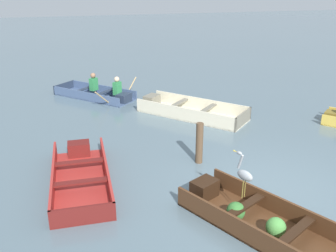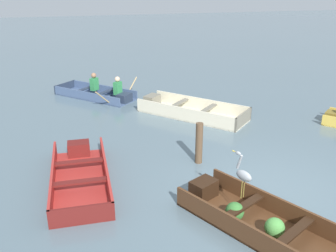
% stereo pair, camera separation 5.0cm
% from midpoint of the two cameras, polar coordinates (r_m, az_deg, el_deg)
% --- Properties ---
extents(ground_plane, '(80.00, 80.00, 0.00)m').
position_cam_midpoint_polar(ground_plane, '(7.70, 15.19, -10.47)').
color(ground_plane, slate).
extents(dinghy_dark_varnish_foreground, '(2.47, 3.37, 0.38)m').
position_cam_midpoint_polar(dinghy_dark_varnish_foreground, '(6.75, 13.63, -13.88)').
color(dinghy_dark_varnish_foreground, '#4C2D19').
rests_on(dinghy_dark_varnish_foreground, ground).
extents(skiff_red_near_moored, '(1.22, 3.00, 0.36)m').
position_cam_midpoint_polar(skiff_red_near_moored, '(8.19, -13.35, -7.21)').
color(skiff_red_near_moored, '#AD2D28').
rests_on(skiff_red_near_moored, ground).
extents(skiff_cream_mid_moored, '(3.15, 3.29, 0.42)m').
position_cam_midpoint_polar(skiff_cream_mid_moored, '(11.73, 2.86, 2.40)').
color(skiff_cream_mid_moored, beige).
rests_on(skiff_cream_mid_moored, ground).
extents(rowboat_slate_blue_with_crew, '(2.99, 3.01, 0.89)m').
position_cam_midpoint_polar(rowboat_slate_blue_with_crew, '(13.62, -10.63, 4.95)').
color(rowboat_slate_blue_with_crew, '#475B7F').
rests_on(rowboat_slate_blue_with_crew, ground).
extents(heron_on_dinghy, '(0.26, 0.45, 0.84)m').
position_cam_midpoint_polar(heron_on_dinghy, '(6.63, 11.34, -7.16)').
color(heron_on_dinghy, olive).
rests_on(heron_on_dinghy, dinghy_dark_varnish_foreground).
extents(mooring_post, '(0.17, 0.17, 0.98)m').
position_cam_midpoint_polar(mooring_post, '(8.57, 4.63, -2.62)').
color(mooring_post, brown).
rests_on(mooring_post, ground).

